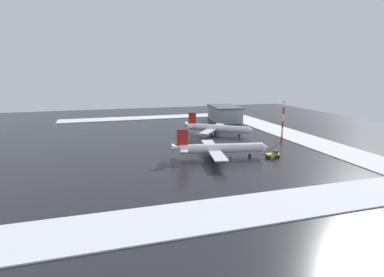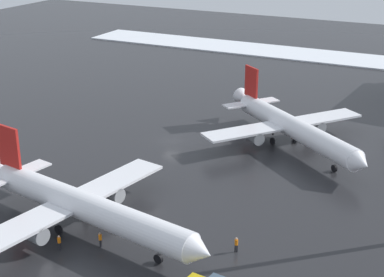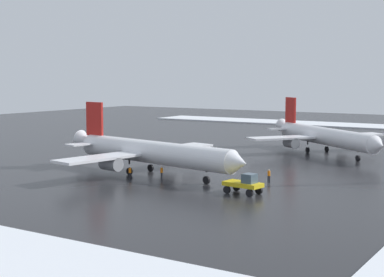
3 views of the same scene
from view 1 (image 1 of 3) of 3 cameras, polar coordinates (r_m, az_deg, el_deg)
The scene contains 12 objects.
ground_plane at distance 126.51m, azimuth -1.61°, elevation -0.33°, with size 240.00×240.00×0.00m, color #232326.
snow_bank_far at distance 147.24m, azimuth 17.53°, elevation 0.99°, with size 152.00×16.00×0.31m, color white.
snow_bank_left at distance 67.26m, azimuth 13.75°, elevation -12.54°, with size 14.00×116.00×0.31m, color white.
snow_bank_right at distance 190.91m, azimuth -6.85°, elevation 4.03°, with size 14.00×116.00×0.31m, color white.
airplane_far_rear at distance 100.48m, azimuth 5.21°, elevation -1.88°, with size 27.77×33.24×9.90m.
airplane_distant_tail at distance 136.87m, azimuth 4.77°, elevation 1.99°, with size 24.45×27.41×9.69m.
pushback_tug at distance 104.46m, azimuth 15.25°, elevation -2.85°, with size 2.78×4.83×2.50m.
ground_crew_by_nose_gear at distance 100.72m, azimuth 7.35°, elevation -3.26°, with size 0.36×0.36×1.71m.
ground_crew_near_tug at distance 111.28m, azimuth 12.52°, elevation -1.93°, with size 0.36×0.36×1.71m.
ground_crew_mid_apron at distance 97.22m, azimuth 6.03°, elevation -3.80°, with size 0.36×0.36×1.71m.
antenna_mast at distance 127.67m, azimuth 16.92°, elevation 3.18°, with size 0.70×0.70×17.22m.
cargo_hangar at distance 177.16m, azimuth 6.23°, elevation 4.79°, with size 26.19×17.08×8.80m.
Camera 1 is at (-119.12, 31.84, 28.32)m, focal length 28.00 mm.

